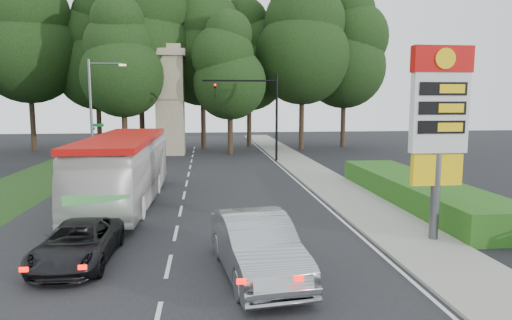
{
  "coord_description": "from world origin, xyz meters",
  "views": [
    {
      "loc": [
        1.15,
        -12.98,
        4.99
      ],
      "look_at": [
        3.55,
        8.37,
        2.2
      ],
      "focal_mm": 32.0,
      "sensor_mm": 36.0,
      "label": 1
    }
  ],
  "objects": [
    {
      "name": "tree_west_mid",
      "position": [
        -16.0,
        35.0,
        11.69
      ],
      "size": [
        9.8,
        9.8,
        19.25
      ],
      "color": "#2D2116",
      "rests_on": "ground"
    },
    {
      "name": "sedan_silver",
      "position": [
        2.57,
        -0.48,
        0.89
      ],
      "size": [
        2.59,
        5.59,
        1.78
      ],
      "primitive_type": "imported",
      "rotation": [
        0.0,
        0.0,
        0.14
      ],
      "color": "#94969B",
      "rests_on": "ground"
    },
    {
      "name": "grass_verge_left",
      "position": [
        -9.5,
        18.0,
        0.01
      ],
      "size": [
        5.0,
        50.0,
        0.02
      ],
      "primitive_type": "cube",
      "color": "#193814",
      "rests_on": "ground"
    },
    {
      "name": "monument",
      "position": [
        -2.0,
        30.0,
        5.1
      ],
      "size": [
        3.0,
        3.0,
        10.05
      ],
      "color": "gray",
      "rests_on": "ground"
    },
    {
      "name": "sidewalk_right",
      "position": [
        8.5,
        12.0,
        0.06
      ],
      "size": [
        3.0,
        80.0,
        0.12
      ],
      "primitive_type": "cube",
      "color": "gray",
      "rests_on": "ground"
    },
    {
      "name": "tree_west_near",
      "position": [
        -10.0,
        37.0,
        10.02
      ],
      "size": [
        8.4,
        8.4,
        16.5
      ],
      "color": "#2D2116",
      "rests_on": "ground"
    },
    {
      "name": "tree_east_near",
      "position": [
        6.0,
        37.0,
        9.68
      ],
      "size": [
        8.12,
        8.12,
        15.95
      ],
      "color": "#2D2116",
      "rests_on": "ground"
    },
    {
      "name": "transit_bus",
      "position": [
        -2.76,
        9.41,
        1.66
      ],
      "size": [
        3.03,
        11.97,
        3.32
      ],
      "primitive_type": "imported",
      "rotation": [
        0.0,
        0.0,
        -0.02
      ],
      "color": "silver",
      "rests_on": "ground"
    },
    {
      "name": "road_surface",
      "position": [
        0.0,
        12.0,
        0.01
      ],
      "size": [
        14.0,
        80.0,
        0.02
      ],
      "primitive_type": "cube",
      "color": "black",
      "rests_on": "ground"
    },
    {
      "name": "tree_monument_right",
      "position": [
        3.5,
        29.5,
        8.01
      ],
      "size": [
        6.72,
        6.72,
        13.2
      ],
      "color": "#2D2116",
      "rests_on": "ground"
    },
    {
      "name": "suv_charcoal",
      "position": [
        -2.8,
        1.16,
        0.63
      ],
      "size": [
        2.19,
        4.56,
        1.26
      ],
      "primitive_type": "imported",
      "rotation": [
        0.0,
        0.0,
        -0.02
      ],
      "color": "black",
      "rests_on": "ground"
    },
    {
      "name": "tree_monument_left",
      "position": [
        -6.0,
        29.0,
        8.68
      ],
      "size": [
        7.28,
        7.28,
        14.3
      ],
      "color": "#2D2116",
      "rests_on": "ground"
    },
    {
      "name": "gas_station_pylon",
      "position": [
        9.2,
        1.99,
        4.45
      ],
      "size": [
        2.1,
        0.45,
        6.85
      ],
      "color": "#59595E",
      "rests_on": "ground"
    },
    {
      "name": "traffic_signal_mast",
      "position": [
        5.68,
        24.0,
        4.67
      ],
      "size": [
        6.1,
        0.35,
        7.2
      ],
      "color": "black",
      "rests_on": "ground"
    },
    {
      "name": "tree_far_east",
      "position": [
        16.0,
        35.0,
        10.35
      ],
      "size": [
        8.68,
        8.68,
        17.05
      ],
      "color": "#2D2116",
      "rests_on": "ground"
    },
    {
      "name": "tree_east_mid",
      "position": [
        11.0,
        33.0,
        11.35
      ],
      "size": [
        9.52,
        9.52,
        18.7
      ],
      "color": "#2D2116",
      "rests_on": "ground"
    },
    {
      "name": "tree_center_right",
      "position": [
        1.0,
        35.0,
        11.02
      ],
      "size": [
        9.24,
        9.24,
        18.15
      ],
      "color": "#2D2116",
      "rests_on": "ground"
    },
    {
      "name": "hedge",
      "position": [
        11.5,
        8.0,
        0.6
      ],
      "size": [
        3.0,
        14.0,
        1.2
      ],
      "primitive_type": "cube",
      "color": "#235115",
      "rests_on": "ground"
    },
    {
      "name": "ground",
      "position": [
        0.0,
        0.0,
        0.0
      ],
      "size": [
        120.0,
        120.0,
        0.0
      ],
      "primitive_type": "plane",
      "color": "black",
      "rests_on": "ground"
    },
    {
      "name": "tree_center_left",
      "position": [
        -5.0,
        33.0,
        12.02
      ],
      "size": [
        10.08,
        10.08,
        19.8
      ],
      "color": "#2D2116",
      "rests_on": "ground"
    },
    {
      "name": "streetlight_signs",
      "position": [
        -6.99,
        22.01,
        4.44
      ],
      "size": [
        2.75,
        0.98,
        8.0
      ],
      "color": "#59595E",
      "rests_on": "ground"
    }
  ]
}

